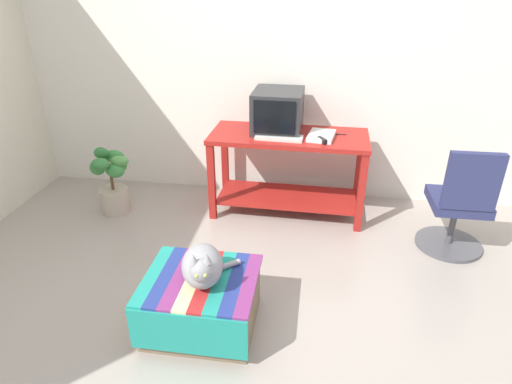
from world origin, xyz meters
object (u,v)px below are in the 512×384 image
at_px(potted_plant, 113,183).
at_px(stapler, 322,140).
at_px(keyboard, 279,138).
at_px(book, 321,136).
at_px(office_chair, 459,208).
at_px(ottoman_with_blanket, 202,302).
at_px(cat, 202,266).
at_px(desk, 288,160).
at_px(tv_monitor, 278,111).

distance_m(potted_plant, stapler, 1.92).
relative_size(keyboard, potted_plant, 0.66).
bearing_deg(book, office_chair, -12.04).
bearing_deg(book, keyboard, -158.67).
bearing_deg(ottoman_with_blanket, cat, -46.62).
distance_m(desk, keyboard, 0.30).
height_order(tv_monitor, ottoman_with_blanket, tv_monitor).
relative_size(tv_monitor, ottoman_with_blanket, 0.71).
height_order(desk, potted_plant, desk).
bearing_deg(ottoman_with_blanket, potted_plant, 131.66).
relative_size(office_chair, stapler, 8.09).
height_order(desk, keyboard, keyboard).
bearing_deg(ottoman_with_blanket, office_chair, 32.48).
relative_size(cat, office_chair, 0.46).
distance_m(tv_monitor, ottoman_with_blanket, 1.86).
bearing_deg(keyboard, book, 16.03).
distance_m(tv_monitor, book, 0.44).
distance_m(desk, stapler, 0.42).
bearing_deg(tv_monitor, stapler, -32.25).
bearing_deg(ottoman_with_blanket, desk, 75.96).
relative_size(book, office_chair, 0.33).
bearing_deg(book, potted_plant, -165.01).
distance_m(tv_monitor, cat, 1.79).
bearing_deg(tv_monitor, office_chair, -19.21).
xyz_separation_m(book, cat, (-0.64, -1.57, -0.29)).
bearing_deg(office_chair, desk, -19.25).
xyz_separation_m(desk, book, (0.28, -0.05, 0.26)).
relative_size(desk, cat, 3.38).
relative_size(book, cat, 0.72).
bearing_deg(tv_monitor, keyboard, -79.04).
xyz_separation_m(book, stapler, (0.01, -0.12, 0.00)).
xyz_separation_m(keyboard, cat, (-0.29, -1.49, -0.28)).
distance_m(ottoman_with_blanket, stapler, 1.68).
bearing_deg(keyboard, desk, 63.66).
relative_size(potted_plant, office_chair, 0.68).
bearing_deg(office_chair, tv_monitor, -21.19).
bearing_deg(stapler, office_chair, -47.30).
relative_size(keyboard, ottoman_with_blanket, 0.59).
height_order(desk, office_chair, office_chair).
height_order(keyboard, ottoman_with_blanket, keyboard).
xyz_separation_m(potted_plant, stapler, (1.86, 0.09, 0.48)).
relative_size(tv_monitor, keyboard, 1.22).
height_order(cat, stapler, stapler).
distance_m(book, cat, 1.72).
xyz_separation_m(tv_monitor, office_chair, (1.48, -0.56, -0.54)).
distance_m(tv_monitor, stapler, 0.50).
relative_size(potted_plant, stapler, 5.51).
relative_size(keyboard, office_chair, 0.45).
distance_m(office_chair, stapler, 1.19).
distance_m(cat, stapler, 1.61).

